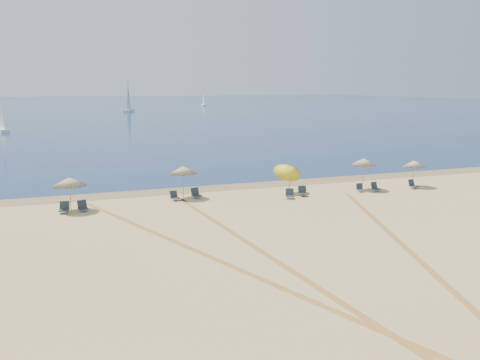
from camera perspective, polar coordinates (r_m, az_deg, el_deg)
The scene contains 21 objects.
ground at distance 19.67m, azimuth 20.56°, elevation -14.11°, with size 160.00×160.00×0.00m, color tan.
ocean at distance 238.88m, azimuth -16.89°, elevation 8.37°, with size 500.00×500.00×0.00m, color #0C2151.
wet_sand at distance 40.10m, azimuth -1.91°, elevation -0.81°, with size 500.00×500.00×0.00m, color olive.
umbrella_1 at distance 33.93m, azimuth -19.13°, elevation -0.18°, with size 2.23×2.23×2.30m.
umbrella_2 at distance 36.05m, azimuth -6.61°, elevation 1.17°, with size 2.07×2.07×2.43m.
umbrella_3 at distance 37.62m, azimuth 5.58°, elevation 1.20°, with size 2.13×2.14×2.59m.
umbrella_4 at distance 39.94m, azimuth 14.12°, elevation 2.06°, with size 2.01×2.02×2.57m.
umbrella_5 at distance 42.37m, azimuth 19.49°, elevation 1.79°, with size 1.92×1.94×2.24m.
chair_1 at distance 33.86m, azimuth -19.66°, elevation -3.06°, with size 0.72×0.81×0.74m.
chair_2 at distance 33.93m, azimuth -17.74°, elevation -2.93°, with size 0.73×0.81×0.72m.
chair_3 at distance 35.67m, azimuth -7.57°, elevation -1.88°, with size 0.74×0.80×0.68m.
chair_4 at distance 36.28m, azimuth -5.12°, elevation -1.57°, with size 0.75×0.84×0.74m.
chair_5 at distance 36.15m, azimuth 5.78°, elevation -1.65°, with size 0.79×0.85×0.71m.
chair_6 at distance 37.08m, azimuth 7.28°, elevation -1.34°, with size 0.70×0.79×0.74m.
chair_7 at distance 39.44m, azimuth 13.72°, elevation -0.91°, with size 0.55×0.64×0.63m.
chair_8 at distance 40.00m, azimuth 15.38°, elevation -0.79°, with size 0.68×0.76×0.69m.
chair_9 at distance 41.86m, azimuth 19.35°, elevation -0.49°, with size 0.73×0.81×0.72m.
sailboat_0 at distance 166.08m, azimuth -12.76°, elevation 8.79°, with size 4.33×7.05×10.30m.
sailboat_1 at distance 211.10m, azimuth -4.26°, elevation 9.17°, with size 1.87×5.22×7.60m.
sailboat_2 at distance 98.84m, azimuth -25.88°, elevation 6.48°, with size 2.95×5.76×8.32m.
tire_tracks at distance 24.63m, azimuth 5.74°, elevation -8.36°, with size 45.81×40.97×0.00m.
Camera 1 is at (-11.89, -13.45, 8.04)m, focal length 36.89 mm.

